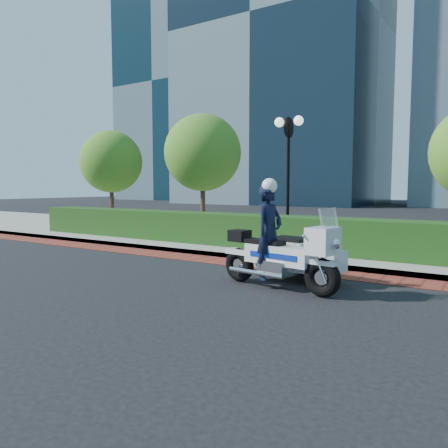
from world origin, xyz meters
The scene contains 10 objects.
ground centered at (0.00, 0.00, 0.00)m, with size 120.00×120.00×0.00m, color black.
brick_strip centered at (0.00, 1.50, 0.01)m, with size 60.00×1.00×0.01m, color maroon.
sidewalk centered at (0.00, 6.00, 0.07)m, with size 60.00×8.00×0.15m, color gray.
hedge_main centered at (0.00, 3.60, 0.65)m, with size 18.00×1.20×1.00m, color black.
lamppost centered at (1.00, 5.20, 2.96)m, with size 1.02×0.70×4.21m.
tree_a centered at (-9.00, 6.50, 3.22)m, with size 3.00×3.00×4.58m.
tree_b centered at (-3.50, 6.50, 3.43)m, with size 3.20×3.20×4.89m.
tower_left centered at (-16.00, 40.00, 20.00)m, with size 22.00×16.00×40.00m, color black.
tower_far_left centered at (-36.00, 46.00, 17.00)m, with size 16.00×14.00×34.00m, color black.
police_motorcycle centered at (3.42, -0.16, 0.76)m, with size 2.73×2.12×2.21m.
Camera 1 is at (7.29, -8.34, 2.05)m, focal length 35.00 mm.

